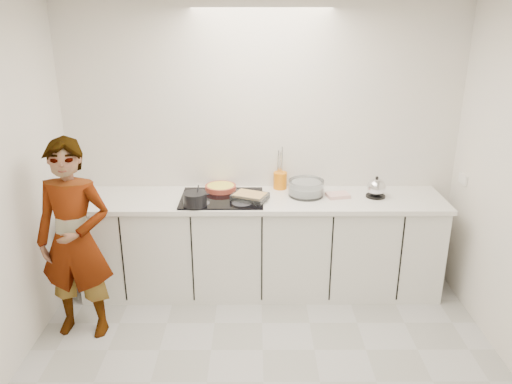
{
  "coord_description": "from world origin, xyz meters",
  "views": [
    {
      "loc": [
        -0.06,
        -2.86,
        2.46
      ],
      "look_at": [
        -0.05,
        1.05,
        1.05
      ],
      "focal_mm": 35.0,
      "sensor_mm": 36.0,
      "label": 1
    }
  ],
  "objects_px": {
    "baking_dish": "(250,196)",
    "mixing_bowl": "(306,189)",
    "utensil_crock": "(280,180)",
    "saucepan": "(195,199)",
    "tart_dish": "(221,187)",
    "kettle": "(376,188)",
    "hob": "(222,198)",
    "cook": "(75,241)"
  },
  "relations": [
    {
      "from": "hob",
      "to": "kettle",
      "type": "distance_m",
      "value": 1.37
    },
    {
      "from": "saucepan",
      "to": "mixing_bowl",
      "type": "relative_size",
      "value": 0.65
    },
    {
      "from": "hob",
      "to": "baking_dish",
      "type": "height_order",
      "value": "baking_dish"
    },
    {
      "from": "hob",
      "to": "tart_dish",
      "type": "bearing_deg",
      "value": 96.98
    },
    {
      "from": "hob",
      "to": "mixing_bowl",
      "type": "height_order",
      "value": "mixing_bowl"
    },
    {
      "from": "tart_dish",
      "to": "mixing_bowl",
      "type": "bearing_deg",
      "value": -8.29
    },
    {
      "from": "saucepan",
      "to": "cook",
      "type": "distance_m",
      "value": 1.0
    },
    {
      "from": "tart_dish",
      "to": "baking_dish",
      "type": "bearing_deg",
      "value": -42.74
    },
    {
      "from": "mixing_bowl",
      "to": "hob",
      "type": "bearing_deg",
      "value": -173.89
    },
    {
      "from": "hob",
      "to": "tart_dish",
      "type": "relative_size",
      "value": 2.19
    },
    {
      "from": "hob",
      "to": "saucepan",
      "type": "distance_m",
      "value": 0.29
    },
    {
      "from": "saucepan",
      "to": "kettle",
      "type": "height_order",
      "value": "saucepan"
    },
    {
      "from": "utensil_crock",
      "to": "mixing_bowl",
      "type": "bearing_deg",
      "value": -41.49
    },
    {
      "from": "hob",
      "to": "saucepan",
      "type": "xyz_separation_m",
      "value": [
        -0.21,
        -0.19,
        0.06
      ]
    },
    {
      "from": "mixing_bowl",
      "to": "utensil_crock",
      "type": "xyz_separation_m",
      "value": [
        -0.22,
        0.2,
        0.01
      ]
    },
    {
      "from": "kettle",
      "to": "cook",
      "type": "distance_m",
      "value": 2.56
    },
    {
      "from": "tart_dish",
      "to": "saucepan",
      "type": "distance_m",
      "value": 0.43
    },
    {
      "from": "tart_dish",
      "to": "baking_dish",
      "type": "distance_m",
      "value": 0.37
    },
    {
      "from": "utensil_crock",
      "to": "cook",
      "type": "height_order",
      "value": "cook"
    },
    {
      "from": "mixing_bowl",
      "to": "cook",
      "type": "relative_size",
      "value": 0.23
    },
    {
      "from": "saucepan",
      "to": "kettle",
      "type": "xyz_separation_m",
      "value": [
        1.58,
        0.23,
        0.01
      ]
    },
    {
      "from": "hob",
      "to": "kettle",
      "type": "relative_size",
      "value": 3.35
    },
    {
      "from": "tart_dish",
      "to": "cook",
      "type": "distance_m",
      "value": 1.36
    },
    {
      "from": "hob",
      "to": "mixing_bowl",
      "type": "distance_m",
      "value": 0.76
    },
    {
      "from": "cook",
      "to": "baking_dish",
      "type": "bearing_deg",
      "value": 27.24
    },
    {
      "from": "baking_dish",
      "to": "mixing_bowl",
      "type": "xyz_separation_m",
      "value": [
        0.5,
        0.14,
        0.02
      ]
    },
    {
      "from": "kettle",
      "to": "cook",
      "type": "bearing_deg",
      "value": -164.62
    },
    {
      "from": "cook",
      "to": "utensil_crock",
      "type": "bearing_deg",
      "value": 33.43
    },
    {
      "from": "kettle",
      "to": "cook",
      "type": "height_order",
      "value": "cook"
    },
    {
      "from": "saucepan",
      "to": "utensil_crock",
      "type": "xyz_separation_m",
      "value": [
        0.74,
        0.47,
        0.01
      ]
    },
    {
      "from": "tart_dish",
      "to": "kettle",
      "type": "relative_size",
      "value": 1.53
    },
    {
      "from": "saucepan",
      "to": "utensil_crock",
      "type": "distance_m",
      "value": 0.88
    },
    {
      "from": "baking_dish",
      "to": "saucepan",
      "type": "bearing_deg",
      "value": -164.26
    },
    {
      "from": "kettle",
      "to": "cook",
      "type": "xyz_separation_m",
      "value": [
        -2.46,
        -0.68,
        -0.19
      ]
    },
    {
      "from": "tart_dish",
      "to": "kettle",
      "type": "xyz_separation_m",
      "value": [
        1.39,
        -0.15,
        0.04
      ]
    },
    {
      "from": "hob",
      "to": "cook",
      "type": "xyz_separation_m",
      "value": [
        -1.1,
        -0.63,
        -0.11
      ]
    },
    {
      "from": "baking_dish",
      "to": "mixing_bowl",
      "type": "distance_m",
      "value": 0.52
    },
    {
      "from": "mixing_bowl",
      "to": "cook",
      "type": "bearing_deg",
      "value": -158.87
    },
    {
      "from": "saucepan",
      "to": "utensil_crock",
      "type": "bearing_deg",
      "value": 32.24
    },
    {
      "from": "kettle",
      "to": "mixing_bowl",
      "type": "bearing_deg",
      "value": 176.68
    },
    {
      "from": "hob",
      "to": "utensil_crock",
      "type": "height_order",
      "value": "utensil_crock"
    },
    {
      "from": "saucepan",
      "to": "kettle",
      "type": "relative_size",
      "value": 1.11
    }
  ]
}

